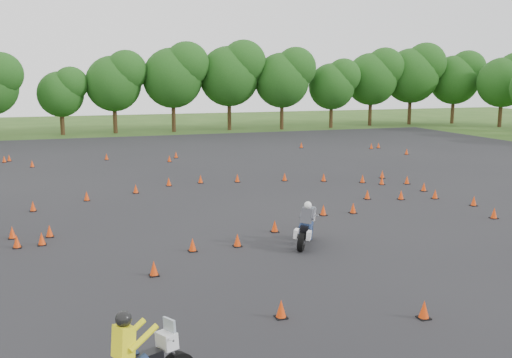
# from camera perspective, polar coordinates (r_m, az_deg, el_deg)

# --- Properties ---
(ground) EXTENTS (140.00, 140.00, 0.00)m
(ground) POSITION_cam_1_polar(r_m,az_deg,el_deg) (23.71, 3.07, -4.50)
(ground) COLOR #2D5119
(ground) RESTS_ON ground
(asphalt_pad) EXTENTS (62.00, 62.00, 0.00)m
(asphalt_pad) POSITION_cam_1_polar(r_m,az_deg,el_deg) (29.22, -1.24, -1.64)
(asphalt_pad) COLOR black
(asphalt_pad) RESTS_ON ground
(treeline) EXTENTS (87.19, 32.14, 10.48)m
(treeline) POSITION_cam_1_polar(r_m,az_deg,el_deg) (57.18, -9.07, 8.77)
(treeline) COLOR #1B4714
(treeline) RESTS_ON ground
(traffic_cones) EXTENTS (36.29, 33.05, 0.45)m
(traffic_cones) POSITION_cam_1_polar(r_m,az_deg,el_deg) (28.76, -1.17, -1.38)
(traffic_cones) COLOR red
(traffic_cones) RESTS_ON asphalt_pad
(rider_grey) EXTENTS (1.74, 2.16, 1.66)m
(rider_grey) POSITION_cam_1_polar(r_m,az_deg,el_deg) (20.63, 4.89, -4.39)
(rider_grey) COLOR #45464E
(rider_grey) RESTS_ON ground
(rider_yellow) EXTENTS (2.49, 1.60, 1.84)m
(rider_yellow) POSITION_cam_1_polar(r_m,az_deg,el_deg) (11.21, -11.54, -17.15)
(rider_yellow) COLOR yellow
(rider_yellow) RESTS_ON ground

